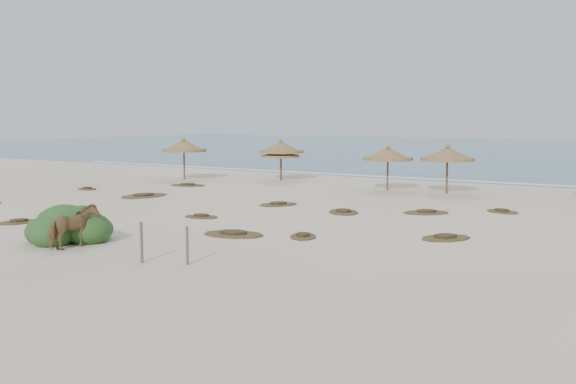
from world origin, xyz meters
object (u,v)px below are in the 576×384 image
at_px(bush, 66,227).
at_px(palapa_1, 281,153).
at_px(palapa_0, 184,146).
at_px(horse, 73,227).

bearing_deg(bush, palapa_1, 104.27).
height_order(palapa_0, palapa_1, palapa_0).
bearing_deg(palapa_0, bush, -58.74).
bearing_deg(bush, horse, -30.00).
xyz_separation_m(palapa_0, bush, (12.29, -20.24, -1.90)).
distance_m(palapa_1, horse, 25.25).
relative_size(palapa_0, horse, 2.16).
relative_size(palapa_1, horse, 1.68).
bearing_deg(palapa_0, horse, -57.04).
bearing_deg(palapa_1, bush, -75.73).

